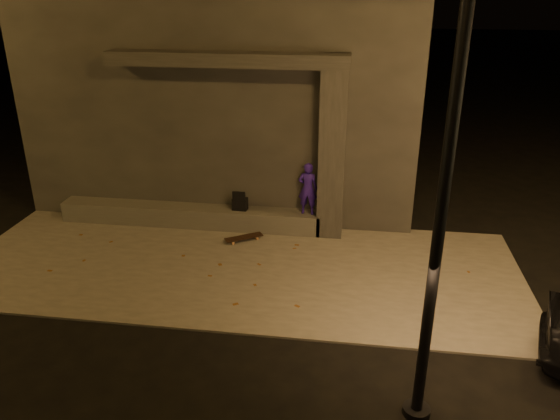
% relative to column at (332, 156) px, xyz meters
% --- Properties ---
extents(ground, '(120.00, 120.00, 0.00)m').
position_rel_column_xyz_m(ground, '(-1.70, -3.75, -1.84)').
color(ground, black).
rests_on(ground, ground).
extents(sidewalk, '(11.00, 4.40, 0.04)m').
position_rel_column_xyz_m(sidewalk, '(-1.70, -1.75, -1.82)').
color(sidewalk, '#645E58').
rests_on(sidewalk, ground).
extents(building, '(9.00, 5.10, 5.22)m').
position_rel_column_xyz_m(building, '(-2.70, 2.74, 0.77)').
color(building, '#322F2D').
rests_on(building, ground).
extents(ledge, '(6.00, 0.55, 0.45)m').
position_rel_column_xyz_m(ledge, '(-3.20, 0.00, -1.58)').
color(ledge, '#55534D').
rests_on(ledge, sidewalk).
extents(column, '(0.55, 0.55, 3.60)m').
position_rel_column_xyz_m(column, '(0.00, 0.00, 0.00)').
color(column, '#322F2D').
rests_on(column, sidewalk).
extents(canopy, '(5.00, 0.70, 0.28)m').
position_rel_column_xyz_m(canopy, '(-2.20, 0.05, 1.94)').
color(canopy, '#322F2D').
rests_on(canopy, column).
extents(skateboarder, '(0.45, 0.32, 1.17)m').
position_rel_column_xyz_m(skateboarder, '(-0.50, 0.00, -0.76)').
color(skateboarder, '#2D1693').
rests_on(skateboarder, ledge).
extents(backpack, '(0.34, 0.23, 0.46)m').
position_rel_column_xyz_m(backpack, '(-2.02, 0.00, -1.19)').
color(backpack, black).
rests_on(backpack, ledge).
extents(skateboard, '(0.81, 0.63, 0.09)m').
position_rel_column_xyz_m(skateboard, '(-1.81, -0.65, -1.72)').
color(skateboard, black).
rests_on(skateboard, sidewalk).
extents(street_lamp_0, '(0.36, 0.36, 7.35)m').
position_rel_column_xyz_m(street_lamp_0, '(1.46, -5.30, 2.32)').
color(street_lamp_0, black).
rests_on(street_lamp_0, ground).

